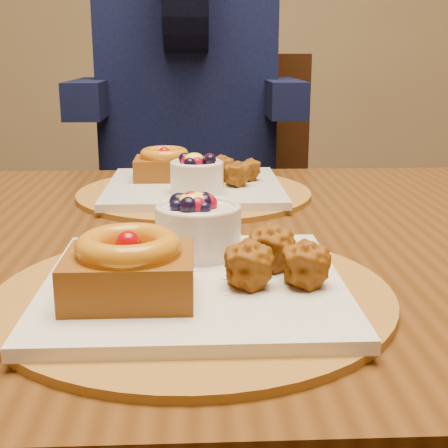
{
  "coord_description": "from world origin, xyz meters",
  "views": [
    {
      "loc": [
        -0.09,
        -0.91,
        0.98
      ],
      "look_at": [
        -0.06,
        -0.3,
        0.81
      ],
      "focal_mm": 50.0,
      "sensor_mm": 36.0,
      "label": 1
    }
  ],
  "objects_px": {
    "place_setting_near": "(191,271)",
    "place_setting_far": "(193,183)",
    "chair_far": "(261,208)",
    "diner": "(187,41)",
    "dining_table": "(195,289)"
  },
  "relations": [
    {
      "from": "place_setting_near",
      "to": "place_setting_far",
      "type": "height_order",
      "value": "place_setting_near"
    },
    {
      "from": "chair_far",
      "to": "diner",
      "type": "height_order",
      "value": "diner"
    },
    {
      "from": "place_setting_far",
      "to": "diner",
      "type": "distance_m",
      "value": 0.79
    },
    {
      "from": "dining_table",
      "to": "place_setting_far",
      "type": "height_order",
      "value": "place_setting_far"
    },
    {
      "from": "dining_table",
      "to": "place_setting_far",
      "type": "relative_size",
      "value": 4.21
    },
    {
      "from": "place_setting_far",
      "to": "chair_far",
      "type": "distance_m",
      "value": 0.83
    },
    {
      "from": "dining_table",
      "to": "place_setting_far",
      "type": "distance_m",
      "value": 0.24
    },
    {
      "from": "place_setting_near",
      "to": "chair_far",
      "type": "bearing_deg",
      "value": 80.74
    },
    {
      "from": "place_setting_near",
      "to": "diner",
      "type": "bearing_deg",
      "value": 90.72
    },
    {
      "from": "place_setting_near",
      "to": "chair_far",
      "type": "height_order",
      "value": "chair_far"
    },
    {
      "from": "place_setting_near",
      "to": "chair_far",
      "type": "relative_size",
      "value": 0.39
    },
    {
      "from": "place_setting_near",
      "to": "place_setting_far",
      "type": "distance_m",
      "value": 0.43
    },
    {
      "from": "chair_far",
      "to": "diner",
      "type": "distance_m",
      "value": 0.51
    },
    {
      "from": "dining_table",
      "to": "chair_far",
      "type": "xyz_separation_m",
      "value": [
        0.19,
        0.99,
        -0.14
      ]
    },
    {
      "from": "place_setting_far",
      "to": "diner",
      "type": "xyz_separation_m",
      "value": [
        -0.02,
        0.75,
        0.23
      ]
    }
  ]
}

